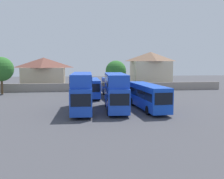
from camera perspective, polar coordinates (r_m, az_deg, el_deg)
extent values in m
plane|color=#424247|center=(52.28, -2.16, -1.04)|extent=(140.00, 140.00, 0.00)
cube|color=gray|center=(58.09, -2.71, 0.54)|extent=(56.00, 0.50, 1.80)
cube|color=blue|center=(33.99, -6.49, -1.61)|extent=(2.97, 11.27, 3.04)
cube|color=black|center=(28.39, -6.79, -2.34)|extent=(2.18, 0.18, 1.37)
cube|color=black|center=(33.95, -6.50, -0.99)|extent=(2.97, 10.38, 0.96)
cube|color=blue|center=(34.05, -6.52, 2.26)|extent=(2.89, 10.71, 1.51)
cube|color=black|center=(34.05, -6.52, 2.26)|extent=(2.96, 10.16, 1.06)
cylinder|color=black|center=(30.77, -4.50, -4.88)|extent=(0.35, 1.11, 1.10)
cylinder|color=black|center=(30.84, -8.75, -4.91)|extent=(0.35, 1.11, 1.10)
cylinder|color=black|center=(37.60, -4.60, -2.92)|extent=(0.35, 1.11, 1.10)
cylinder|color=black|center=(37.65, -8.07, -2.94)|extent=(0.35, 1.11, 1.10)
cube|color=blue|center=(34.42, 0.83, -1.57)|extent=(3.17, 10.60, 2.93)
cube|color=black|center=(29.19, 1.66, -2.21)|extent=(2.19, 0.22, 1.32)
cube|color=black|center=(34.38, 0.83, -0.99)|extent=(3.15, 9.77, 0.92)
cube|color=blue|center=(34.47, 0.80, 2.17)|extent=(3.08, 10.08, 1.54)
cube|color=black|center=(34.47, 0.80, 2.17)|extent=(3.14, 9.56, 1.08)
cylinder|color=black|center=(31.55, 3.38, -4.60)|extent=(0.37, 1.12, 1.10)
cylinder|color=black|center=(31.35, -0.79, -4.66)|extent=(0.37, 1.12, 1.10)
cylinder|color=black|center=(37.90, 2.16, -2.83)|extent=(0.37, 1.12, 1.10)
cylinder|color=black|center=(37.74, -1.31, -2.87)|extent=(0.37, 1.12, 1.10)
cube|color=blue|center=(35.51, 7.62, -1.32)|extent=(3.03, 11.80, 3.02)
cube|color=black|center=(30.00, 11.13, -2.00)|extent=(2.12, 0.19, 1.36)
cube|color=black|center=(35.47, 7.63, -0.74)|extent=(3.02, 10.87, 0.95)
cylinder|color=black|center=(32.72, 11.43, -4.33)|extent=(0.36, 1.11, 1.10)
cylinder|color=black|center=(31.97, 7.73, -4.51)|extent=(0.36, 1.11, 1.10)
cylinder|color=black|center=(39.44, 7.48, -2.53)|extent=(0.36, 1.11, 1.10)
cylinder|color=black|center=(38.82, 4.37, -2.64)|extent=(0.36, 1.11, 1.10)
cube|color=blue|center=(47.67, -4.32, 0.51)|extent=(2.65, 10.57, 2.97)
cube|color=black|center=(42.38, -4.06, 0.33)|extent=(2.15, 0.12, 1.34)
cube|color=black|center=(47.64, -4.32, 0.94)|extent=(2.67, 9.73, 0.94)
cylinder|color=black|center=(44.63, -2.71, -1.52)|extent=(0.32, 1.11, 1.10)
cylinder|color=black|center=(44.54, -5.60, -1.55)|extent=(0.32, 1.11, 1.10)
cylinder|color=black|center=(51.10, -3.19, -0.58)|extent=(0.32, 1.11, 1.10)
cylinder|color=black|center=(51.02, -5.70, -0.61)|extent=(0.32, 1.11, 1.10)
cube|color=blue|center=(48.54, 0.15, 0.59)|extent=(3.11, 11.15, 2.92)
cube|color=black|center=(43.11, 1.52, 0.39)|extent=(2.22, 0.20, 1.31)
cube|color=black|center=(48.51, 0.15, 1.00)|extent=(3.10, 10.27, 0.92)
cylinder|color=black|center=(45.59, 2.38, -1.36)|extent=(0.36, 1.11, 1.10)
cylinder|color=black|center=(45.13, -0.49, -1.43)|extent=(0.36, 1.11, 1.10)
cylinder|color=black|center=(52.23, 0.70, -0.43)|extent=(0.36, 1.11, 1.10)
cylinder|color=black|center=(51.83, -1.82, -0.49)|extent=(0.36, 1.11, 1.10)
cube|color=#C6B293|center=(66.32, -14.50, 2.43)|extent=(9.88, 7.81, 5.06)
pyramid|color=brown|center=(66.21, -14.59, 5.66)|extent=(10.37, 8.20, 2.42)
cube|color=beige|center=(67.62, 8.32, 3.28)|extent=(9.20, 7.23, 6.61)
pyramid|color=brown|center=(67.57, 8.38, 7.07)|extent=(9.66, 7.59, 2.34)
cylinder|color=brown|center=(56.83, -22.72, 0.73)|extent=(0.44, 0.44, 3.29)
sphere|color=#2D6B28|center=(56.65, -22.85, 4.10)|extent=(4.83, 4.83, 4.83)
cylinder|color=brown|center=(60.98, 0.83, 1.23)|extent=(0.59, 0.59, 2.70)
sphere|color=#2D6B28|center=(60.81, 0.83, 4.06)|extent=(4.76, 4.76, 4.76)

